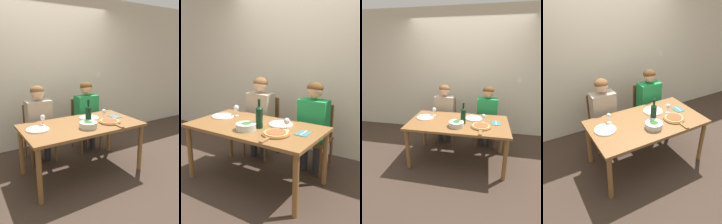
% 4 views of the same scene
% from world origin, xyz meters
% --- Properties ---
extents(ground_plane, '(40.00, 40.00, 0.00)m').
position_xyz_m(ground_plane, '(0.00, 0.00, 0.00)').
color(ground_plane, '#3D2D23').
extents(back_wall, '(10.00, 0.06, 2.70)m').
position_xyz_m(back_wall, '(0.00, 1.29, 1.35)').
color(back_wall, beige).
rests_on(back_wall, ground).
extents(dining_table, '(1.63, 0.89, 0.72)m').
position_xyz_m(dining_table, '(0.00, 0.00, 0.64)').
color(dining_table, brown).
rests_on(dining_table, ground).
extents(chair_left, '(0.42, 0.42, 0.89)m').
position_xyz_m(chair_left, '(-0.39, 0.75, 0.48)').
color(chair_left, brown).
rests_on(chair_left, ground).
extents(chair_right, '(0.42, 0.42, 0.89)m').
position_xyz_m(chair_right, '(0.46, 0.75, 0.48)').
color(chair_right, brown).
rests_on(chair_right, ground).
extents(person_woman, '(0.47, 0.51, 1.21)m').
position_xyz_m(person_woman, '(-0.39, 0.64, 0.72)').
color(person_woman, '#28282D').
rests_on(person_woman, ground).
extents(person_man, '(0.47, 0.51, 1.21)m').
position_xyz_m(person_man, '(0.46, 0.64, 0.72)').
color(person_man, '#28282D').
rests_on(person_man, ground).
extents(wine_bottle, '(0.08, 0.08, 0.34)m').
position_xyz_m(wine_bottle, '(0.09, -0.04, 0.86)').
color(wine_bottle, black).
rests_on(wine_bottle, dining_table).
extents(broccoli_bowl, '(0.24, 0.24, 0.08)m').
position_xyz_m(broccoli_bowl, '(-0.00, -0.18, 0.76)').
color(broccoli_bowl, silver).
rests_on(broccoli_bowl, dining_table).
extents(dinner_plate_left, '(0.30, 0.30, 0.02)m').
position_xyz_m(dinner_plate_left, '(-0.60, 0.08, 0.73)').
color(dinner_plate_left, silver).
rests_on(dinner_plate_left, dining_table).
extents(dinner_plate_right, '(0.30, 0.30, 0.02)m').
position_xyz_m(dinner_plate_right, '(0.24, 0.19, 0.73)').
color(dinner_plate_right, silver).
rests_on(dinner_plate_right, dining_table).
extents(pizza_on_board, '(0.31, 0.45, 0.04)m').
position_xyz_m(pizza_on_board, '(0.38, -0.15, 0.74)').
color(pizza_on_board, brown).
rests_on(pizza_on_board, dining_table).
extents(wine_glass_left, '(0.07, 0.07, 0.15)m').
position_xyz_m(wine_glass_left, '(-0.48, 0.22, 0.83)').
color(wine_glass_left, silver).
rests_on(wine_glass_left, dining_table).
extents(wine_glass_right, '(0.07, 0.07, 0.15)m').
position_xyz_m(wine_glass_right, '(0.40, 0.04, 0.83)').
color(wine_glass_right, silver).
rests_on(wine_glass_right, dining_table).
extents(fork_on_napkin, '(0.14, 0.18, 0.01)m').
position_xyz_m(fork_on_napkin, '(0.61, 0.05, 0.73)').
color(fork_on_napkin, '#387075').
rests_on(fork_on_napkin, dining_table).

